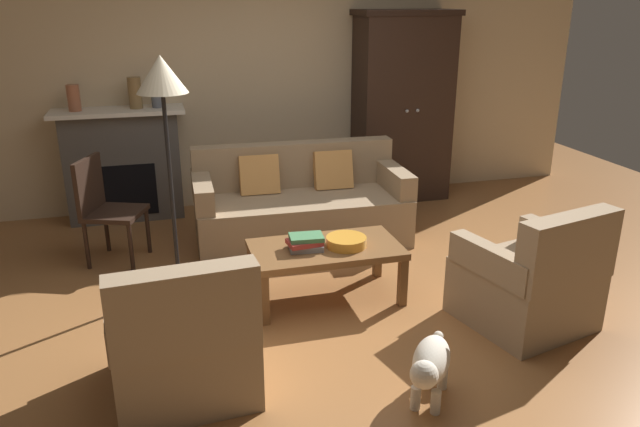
% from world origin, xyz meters
% --- Properties ---
extents(ground_plane, '(9.60, 9.60, 0.00)m').
position_xyz_m(ground_plane, '(0.00, 0.00, 0.00)').
color(ground_plane, '#9E6638').
extents(back_wall, '(7.20, 0.10, 2.80)m').
position_xyz_m(back_wall, '(0.00, 2.55, 1.40)').
color(back_wall, beige).
rests_on(back_wall, ground).
extents(fireplace, '(1.26, 0.48, 1.12)m').
position_xyz_m(fireplace, '(-1.55, 2.30, 0.57)').
color(fireplace, '#4C4947').
rests_on(fireplace, ground).
extents(armoire, '(1.06, 0.57, 2.03)m').
position_xyz_m(armoire, '(1.40, 2.22, 1.02)').
color(armoire, black).
rests_on(armoire, ground).
extents(couch, '(1.94, 0.91, 0.86)m').
position_xyz_m(couch, '(0.02, 1.25, 0.32)').
color(couch, '#937A5B').
rests_on(couch, ground).
extents(coffee_table, '(1.10, 0.60, 0.42)m').
position_xyz_m(coffee_table, '(-0.08, 0.05, 0.37)').
color(coffee_table, brown).
rests_on(coffee_table, ground).
extents(fruit_bowl, '(0.30, 0.30, 0.07)m').
position_xyz_m(fruit_bowl, '(0.06, 0.01, 0.46)').
color(fruit_bowl, orange).
rests_on(fruit_bowl, coffee_table).
extents(book_stack, '(0.27, 0.20, 0.11)m').
position_xyz_m(book_stack, '(-0.24, 0.03, 0.47)').
color(book_stack, gray).
rests_on(book_stack, coffee_table).
extents(mantel_vase_terracotta, '(0.12, 0.12, 0.25)m').
position_xyz_m(mantel_vase_terracotta, '(-1.93, 2.28, 1.24)').
color(mantel_vase_terracotta, '#A86042').
rests_on(mantel_vase_terracotta, fireplace).
extents(mantel_vase_bronze, '(0.13, 0.13, 0.30)m').
position_xyz_m(mantel_vase_bronze, '(-1.37, 2.28, 1.27)').
color(mantel_vase_bronze, olive).
rests_on(mantel_vase_bronze, fireplace).
extents(mantel_vase_slate, '(0.11, 0.11, 0.25)m').
position_xyz_m(mantel_vase_slate, '(-1.17, 2.28, 1.24)').
color(mantel_vase_slate, '#565B66').
rests_on(mantel_vase_slate, fireplace).
extents(armchair_near_left, '(0.83, 0.82, 0.88)m').
position_xyz_m(armchair_near_left, '(-1.17, -0.85, 0.32)').
color(armchair_near_left, '#997F60').
rests_on(armchair_near_left, ground).
extents(armchair_near_right, '(0.92, 0.93, 0.88)m').
position_xyz_m(armchair_near_right, '(1.16, -0.69, 0.32)').
color(armchair_near_right, '#997F60').
rests_on(armchair_near_right, ground).
extents(side_chair_wooden, '(0.57, 0.57, 0.90)m').
position_xyz_m(side_chair_wooden, '(-1.68, 1.22, 0.51)').
color(side_chair_wooden, black).
rests_on(side_chair_wooden, ground).
extents(floor_lamp, '(0.36, 0.36, 1.77)m').
position_xyz_m(floor_lamp, '(-1.14, 0.49, 1.54)').
color(floor_lamp, black).
rests_on(floor_lamp, ground).
extents(dog, '(0.41, 0.49, 0.39)m').
position_xyz_m(dog, '(0.13, -1.30, 0.25)').
color(dog, beige).
rests_on(dog, ground).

